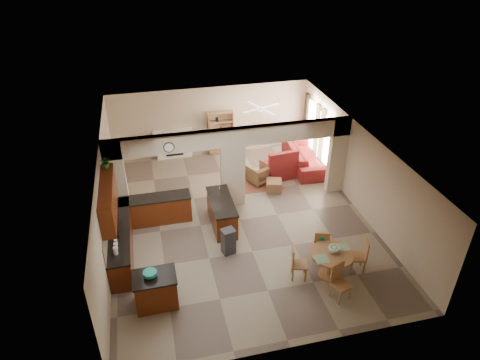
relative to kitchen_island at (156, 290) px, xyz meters
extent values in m
plane|color=#807158|center=(2.84, 2.97, -0.46)|extent=(10.00, 10.00, 0.00)
plane|color=white|center=(2.84, 2.97, 2.34)|extent=(10.00, 10.00, 0.00)
plane|color=#C5AD90|center=(2.84, 7.97, 0.94)|extent=(8.00, 0.00, 8.00)
plane|color=#C5AD90|center=(2.84, -2.03, 0.94)|extent=(8.00, 0.00, 8.00)
plane|color=#C5AD90|center=(-1.16, 2.97, 0.94)|extent=(0.00, 10.00, 10.00)
plane|color=#C5AD90|center=(6.84, 2.97, 0.94)|extent=(0.00, 10.00, 10.00)
cube|color=#C5AD90|center=(-0.86, 3.97, 0.94)|extent=(0.60, 0.25, 2.80)
cube|color=#C5AD90|center=(2.84, 3.97, 0.64)|extent=(0.80, 0.25, 2.20)
cube|color=#C5AD90|center=(6.54, 3.97, 0.94)|extent=(0.60, 0.25, 2.80)
cube|color=#C5AD90|center=(2.84, 3.97, 2.04)|extent=(8.00, 0.25, 0.60)
cube|color=#471708|center=(-0.86, 2.17, -0.03)|extent=(0.60, 3.20, 0.86)
cube|color=black|center=(-0.86, 2.17, 0.42)|extent=(0.62, 3.22, 0.05)
cube|color=tan|center=(-1.14, 2.17, 0.74)|extent=(0.02, 3.20, 0.55)
cube|color=#471708|center=(0.24, 3.54, -0.03)|extent=(2.20, 0.60, 0.86)
cube|color=black|center=(0.24, 3.54, 0.42)|extent=(2.22, 0.62, 0.05)
cube|color=#471708|center=(-0.98, 2.17, 1.46)|extent=(0.35, 2.40, 0.90)
cube|color=#471708|center=(2.24, 2.87, -0.03)|extent=(0.65, 1.80, 0.86)
cube|color=black|center=(2.24, 2.87, 0.42)|extent=(0.70, 1.85, 0.05)
cube|color=silver|center=(2.24, 2.02, -0.04)|extent=(0.58, 0.04, 0.70)
cylinder|color=#52281B|center=(0.84, 3.82, 1.99)|extent=(0.34, 0.03, 0.34)
cube|color=brown|center=(4.04, 5.07, -0.46)|extent=(1.60, 1.30, 0.01)
cube|color=#EFE3CF|center=(1.24, 7.81, 0.09)|extent=(1.40, 0.28, 1.10)
cube|color=black|center=(1.24, 7.67, 0.04)|extent=(0.70, 0.04, 0.70)
cube|color=#EFE3CF|center=(1.24, 7.79, 0.69)|extent=(1.60, 0.35, 0.10)
cube|color=olive|center=(3.19, 7.79, 0.44)|extent=(1.00, 0.32, 1.80)
cube|color=white|center=(6.81, 5.27, 0.74)|extent=(0.02, 0.90, 1.90)
cube|color=white|center=(6.81, 6.97, 0.74)|extent=(0.02, 0.90, 1.90)
cube|color=white|center=(6.81, 6.12, 0.59)|extent=(0.02, 0.70, 2.10)
cube|color=#411C1A|center=(6.77, 4.67, 0.74)|extent=(0.10, 0.28, 2.30)
cube|color=#411C1A|center=(6.77, 5.87, 0.74)|extent=(0.10, 0.28, 2.30)
cube|color=#411C1A|center=(6.77, 6.37, 0.74)|extent=(0.10, 0.28, 2.30)
cube|color=#411C1A|center=(6.77, 7.57, 0.74)|extent=(0.10, 0.28, 2.30)
cylinder|color=white|center=(4.34, 5.97, 2.10)|extent=(1.00, 1.00, 0.10)
cube|color=#471708|center=(0.00, 0.00, -0.03)|extent=(1.02, 0.72, 0.87)
cube|color=black|center=(0.00, 0.00, 0.43)|extent=(1.07, 0.77, 0.05)
cylinder|color=#159173|center=(-0.09, 0.01, 0.54)|extent=(0.33, 0.33, 0.16)
cube|color=#2D2D2F|center=(2.16, 1.50, -0.09)|extent=(0.42, 0.38, 0.75)
cylinder|color=olive|center=(4.64, -0.06, 0.30)|extent=(1.15, 1.15, 0.04)
cylinder|color=olive|center=(4.64, -0.06, -0.07)|extent=(0.17, 0.17, 0.75)
cylinder|color=olive|center=(4.64, -0.06, -0.43)|extent=(0.59, 0.59, 0.06)
cylinder|color=#7DBC28|center=(4.71, -0.01, 0.40)|extent=(0.31, 0.31, 0.16)
imported|color=maroon|center=(6.14, 5.90, -0.06)|extent=(2.84, 1.24, 0.81)
cube|color=maroon|center=(4.98, 5.42, -0.23)|extent=(1.27, 1.09, 0.47)
imported|color=maroon|center=(4.09, 5.13, -0.12)|extent=(1.00, 1.01, 0.70)
cube|color=maroon|center=(4.45, 4.43, -0.27)|extent=(0.67, 0.67, 0.39)
imported|color=#154C14|center=(-0.98, 3.14, 2.08)|extent=(0.37, 0.33, 0.36)
cube|color=olive|center=(4.65, 0.69, -0.01)|extent=(0.52, 0.52, 0.05)
cube|color=olive|center=(4.86, 0.80, -0.24)|extent=(0.04, 0.04, 0.44)
cube|color=olive|center=(4.53, 0.90, -0.24)|extent=(0.04, 0.04, 0.44)
cube|color=olive|center=(4.76, 0.47, -0.24)|extent=(0.04, 0.04, 0.44)
cube|color=olive|center=(4.43, 0.57, -0.24)|extent=(0.04, 0.04, 0.44)
cube|color=olive|center=(4.59, 0.50, 0.29)|extent=(0.41, 0.16, 0.55)
cube|color=#159173|center=(4.58, 0.48, 0.36)|extent=(0.14, 0.05, 0.14)
cube|color=olive|center=(5.45, -0.02, -0.01)|extent=(0.52, 0.52, 0.05)
cube|color=olive|center=(5.33, 0.19, -0.24)|extent=(0.04, 0.04, 0.44)
cube|color=olive|center=(5.24, -0.14, -0.24)|extent=(0.04, 0.04, 0.44)
cube|color=olive|center=(5.66, 0.10, -0.24)|extent=(0.04, 0.04, 0.44)
cube|color=olive|center=(5.57, -0.23, -0.24)|extent=(0.04, 0.04, 0.44)
cube|color=olive|center=(5.63, -0.07, 0.29)|extent=(0.15, 0.42, 0.55)
cube|color=#159173|center=(5.66, -0.07, 0.36)|extent=(0.05, 0.14, 0.14)
cube|color=olive|center=(4.56, -0.89, -0.01)|extent=(0.53, 0.53, 0.05)
cube|color=olive|center=(4.45, -1.11, -0.24)|extent=(0.04, 0.04, 0.44)
cube|color=olive|center=(4.78, -1.00, -0.24)|extent=(0.04, 0.04, 0.44)
cube|color=olive|center=(4.34, -0.78, -0.24)|extent=(0.04, 0.04, 0.44)
cube|color=olive|center=(4.66, -0.67, -0.24)|extent=(0.04, 0.04, 0.44)
cube|color=olive|center=(4.50, -0.71, 0.29)|extent=(0.41, 0.17, 0.55)
cube|color=#159173|center=(4.49, -0.69, 0.36)|extent=(0.14, 0.05, 0.14)
cube|color=olive|center=(3.80, 0.07, -0.01)|extent=(0.52, 0.52, 0.05)
cube|color=olive|center=(3.91, -0.14, -0.24)|extent=(0.04, 0.04, 0.44)
cube|color=olive|center=(4.01, 0.19, -0.24)|extent=(0.04, 0.04, 0.44)
cube|color=olive|center=(3.59, -0.04, -0.24)|extent=(0.04, 0.04, 0.44)
cube|color=olive|center=(3.68, 0.28, -0.24)|extent=(0.04, 0.04, 0.44)
cube|color=olive|center=(3.62, 0.13, 0.29)|extent=(0.16, 0.41, 0.55)
cube|color=#159173|center=(3.59, 0.13, 0.36)|extent=(0.05, 0.14, 0.14)
camera|label=1|loc=(0.26, -7.94, 7.83)|focal=32.00mm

